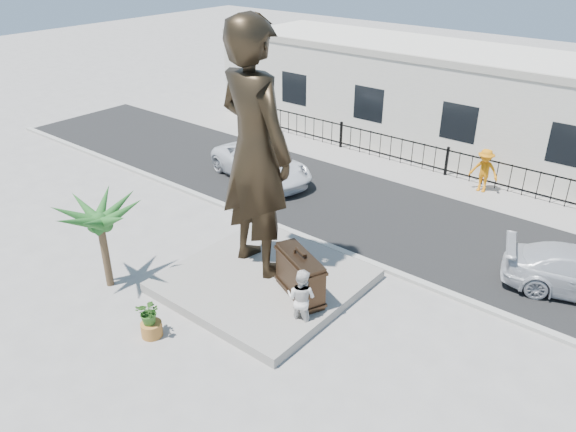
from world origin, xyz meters
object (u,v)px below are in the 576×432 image
(suitcase, at_px, (300,275))
(car_white, at_px, (261,164))
(tourist, at_px, (301,298))
(statue, at_px, (255,150))

(suitcase, bearing_deg, car_white, 162.64)
(tourist, bearing_deg, statue, -36.86)
(statue, height_order, suitcase, statue)
(car_white, bearing_deg, tourist, -119.43)
(statue, bearing_deg, tourist, 165.61)
(statue, xyz_separation_m, car_white, (-4.75, 5.48, -3.32))
(suitcase, xyz_separation_m, car_white, (-6.80, 6.01, -0.25))
(suitcase, distance_m, car_white, 9.08)
(tourist, relative_size, car_white, 0.35)
(car_white, bearing_deg, statue, -126.30)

